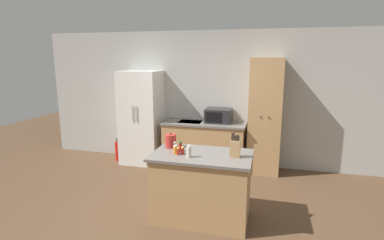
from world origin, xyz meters
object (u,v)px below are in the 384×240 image
(spice_bottle_short_red, at_px, (189,152))
(spice_bottle_pale_salt, at_px, (178,151))
(microwave, at_px, (218,116))
(kettle, at_px, (171,141))
(fire_extinguisher, at_px, (118,151))
(pantry_cabinet, at_px, (265,116))
(spice_bottle_green_herb, at_px, (183,151))
(knife_block, at_px, (235,148))
(spice_bottle_amber_oil, at_px, (175,150))
(spice_bottle_orange_cap, at_px, (175,146))
(refrigerator, at_px, (142,118))
(spice_bottle_tall_dark, at_px, (180,147))

(spice_bottle_short_red, height_order, spice_bottle_pale_salt, spice_bottle_short_red)
(spice_bottle_short_red, bearing_deg, microwave, 89.76)
(microwave, relative_size, kettle, 2.39)
(spice_bottle_pale_salt, distance_m, fire_extinguisher, 2.78)
(pantry_cabinet, xyz_separation_m, fire_extinguisher, (-2.92, -0.12, -0.84))
(microwave, bearing_deg, spice_bottle_short_red, -90.24)
(microwave, bearing_deg, spice_bottle_pale_salt, -94.54)
(pantry_cabinet, xyz_separation_m, spice_bottle_green_herb, (-0.97, -1.97, -0.12))
(knife_block, bearing_deg, pantry_cabinet, 80.83)
(knife_block, height_order, spice_bottle_amber_oil, knife_block)
(spice_bottle_short_red, bearing_deg, knife_block, 14.11)
(spice_bottle_short_red, xyz_separation_m, spice_bottle_orange_cap, (-0.26, 0.24, -0.02))
(spice_bottle_green_herb, bearing_deg, knife_block, 3.83)
(refrigerator, distance_m, spice_bottle_pale_salt, 2.38)
(pantry_cabinet, height_order, spice_bottle_orange_cap, pantry_cabinet)
(knife_block, bearing_deg, spice_bottle_green_herb, -176.17)
(spice_bottle_pale_salt, bearing_deg, refrigerator, 125.11)
(spice_bottle_tall_dark, distance_m, fire_extinguisher, 2.68)
(spice_bottle_tall_dark, xyz_separation_m, spice_bottle_orange_cap, (-0.09, 0.05, -0.01))
(refrigerator, distance_m, knife_block, 2.79)
(spice_bottle_tall_dark, distance_m, spice_bottle_pale_salt, 0.14)
(knife_block, xyz_separation_m, kettle, (-0.90, 0.20, -0.02))
(spice_bottle_amber_oil, distance_m, spice_bottle_pale_salt, 0.07)
(microwave, distance_m, spice_bottle_amber_oil, 2.02)
(refrigerator, relative_size, spice_bottle_orange_cap, 16.82)
(fire_extinguisher, bearing_deg, spice_bottle_orange_cap, -43.50)
(spice_bottle_pale_salt, height_order, fire_extinguisher, spice_bottle_pale_salt)
(spice_bottle_green_herb, distance_m, fire_extinguisher, 2.78)
(spice_bottle_orange_cap, height_order, fire_extinguisher, spice_bottle_orange_cap)
(spice_bottle_short_red, bearing_deg, kettle, 136.11)
(pantry_cabinet, xyz_separation_m, spice_bottle_amber_oil, (-1.07, -1.97, -0.11))
(refrigerator, relative_size, spice_bottle_pale_salt, 18.68)
(spice_bottle_amber_oil, distance_m, kettle, 0.28)
(kettle, bearing_deg, pantry_cabinet, 54.95)
(spice_bottle_tall_dark, distance_m, spice_bottle_orange_cap, 0.10)
(spice_bottle_short_red, xyz_separation_m, kettle, (-0.35, 0.34, 0.02))
(microwave, bearing_deg, spice_bottle_green_herb, -93.38)
(refrigerator, distance_m, microwave, 1.54)
(pantry_cabinet, bearing_deg, refrigerator, -178.40)
(pantry_cabinet, height_order, spice_bottle_amber_oil, pantry_cabinet)
(pantry_cabinet, relative_size, spice_bottle_short_red, 13.88)
(spice_bottle_tall_dark, height_order, spice_bottle_green_herb, spice_bottle_tall_dark)
(microwave, distance_m, spice_bottle_pale_salt, 2.06)
(spice_bottle_green_herb, bearing_deg, fire_extinguisher, 136.43)
(refrigerator, distance_m, fire_extinguisher, 0.89)
(pantry_cabinet, distance_m, spice_bottle_short_red, 2.24)
(knife_block, xyz_separation_m, spice_bottle_orange_cap, (-0.81, 0.10, -0.06))
(pantry_cabinet, height_order, microwave, pantry_cabinet)
(spice_bottle_tall_dark, bearing_deg, fire_extinguisher, 137.11)
(knife_block, relative_size, spice_bottle_orange_cap, 2.86)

